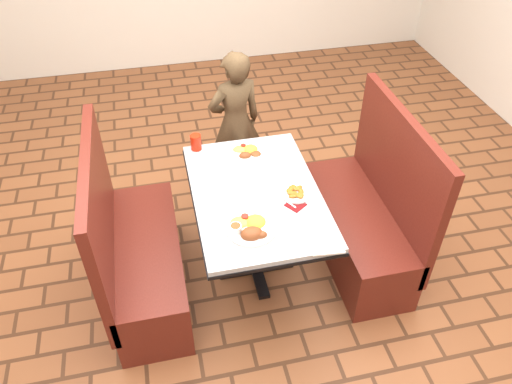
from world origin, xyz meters
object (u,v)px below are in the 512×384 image
booth_bench_left (139,257)px  dining_table (256,203)px  diner_person (235,123)px  near_dinner_plate (251,226)px  plantain_plate (296,193)px  red_tumbler (196,142)px  booth_bench_right (364,221)px  far_dinner_plate (248,151)px

booth_bench_left → dining_table: bearing=0.0°
diner_person → near_dinner_plate: 1.39m
plantain_plate → booth_bench_left: bearing=175.7°
booth_bench_left → red_tumbler: 0.88m
booth_bench_right → diner_person: (-0.74, 1.04, 0.29)m
dining_table → booth_bench_left: (-0.80, 0.00, -0.32)m
booth_bench_right → red_tumbler: size_ratio=10.52×
booth_bench_left → far_dinner_plate: size_ratio=4.82×
plantain_plate → far_dinner_plate: bearing=112.6°
dining_table → far_dinner_plate: (0.03, 0.42, 0.12)m
far_dinner_plate → red_tumbler: (-0.34, 0.13, 0.03)m
dining_table → booth_bench_left: size_ratio=1.01×
booth_bench_right → far_dinner_plate: (-0.76, 0.42, 0.44)m
dining_table → far_dinner_plate: size_ratio=4.86×
dining_table → booth_bench_right: size_ratio=1.01×
diner_person → red_tumbler: (-0.37, -0.48, 0.19)m
far_dinner_plate → booth_bench_right: bearing=-29.0°
near_dinner_plate → plantain_plate: (0.35, 0.25, -0.02)m
booth_bench_left → diner_person: bearing=50.3°
plantain_plate → red_tumbler: 0.84m
near_dinner_plate → plantain_plate: 0.43m
near_dinner_plate → booth_bench_right: bearing=20.0°
dining_table → plantain_plate: size_ratio=6.10×
red_tumbler → booth_bench_left: bearing=-131.4°
booth_bench_right → diner_person: 1.30m
diner_person → plantain_plate: bearing=86.9°
near_dinner_plate → plantain_plate: bearing=35.7°
near_dinner_plate → red_tumbler: size_ratio=2.65×
booth_bench_right → dining_table: bearing=180.0°
booth_bench_right → booth_bench_left: bearing=180.0°
diner_person → red_tumbler: 0.64m
booth_bench_left → far_dinner_plate: bearing=26.9°
diner_person → far_dinner_plate: size_ratio=4.94×
near_dinner_plate → dining_table: bearing=71.9°
far_dinner_plate → plantain_plate: size_ratio=1.25×
dining_table → booth_bench_left: 0.86m
booth_bench_left → booth_bench_right: bearing=0.0°
dining_table → near_dinner_plate: bearing=-108.1°
dining_table → booth_bench_left: booth_bench_left is taller
dining_table → near_dinner_plate: size_ratio=4.01×
dining_table → plantain_plate: plantain_plate is taller
red_tumbler → dining_table: bearing=-61.0°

